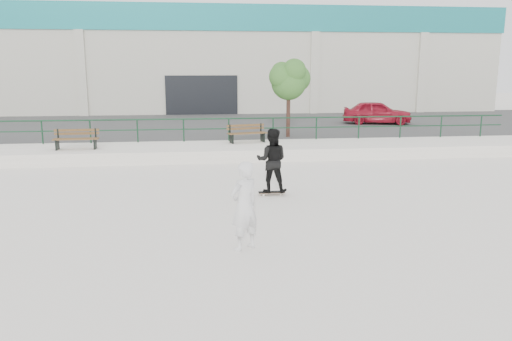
{
  "coord_description": "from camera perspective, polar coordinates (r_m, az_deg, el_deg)",
  "views": [
    {
      "loc": [
        -0.46,
        -11.35,
        3.71
      ],
      "look_at": [
        1.16,
        2.0,
        0.94
      ],
      "focal_mm": 35.0,
      "sensor_mm": 36.0,
      "label": 1
    }
  ],
  "objects": [
    {
      "name": "parking_strip",
      "position": [
        29.56,
        -5.99,
        4.87
      ],
      "size": [
        60.0,
        14.0,
        0.5
      ],
      "primitive_type": "cube",
      "color": "#404040",
      "rests_on": "ground"
    },
    {
      "name": "railing",
      "position": [
        22.29,
        -5.71,
        5.25
      ],
      "size": [
        28.0,
        0.06,
        1.03
      ],
      "color": "#153B24",
      "rests_on": "ledge"
    },
    {
      "name": "seated_skater",
      "position": [
        10.24,
        -1.36,
        -4.08
      ],
      "size": [
        0.81,
        0.75,
        1.87
      ],
      "primitive_type": "imported",
      "rotation": [
        0.0,
        0.0,
        3.74
      ],
      "color": "silver",
      "rests_on": "ground"
    },
    {
      "name": "commercial_building",
      "position": [
        43.35,
        -6.46,
        12.73
      ],
      "size": [
        44.2,
        16.33,
        8.0
      ],
      "color": "beige",
      "rests_on": "ground"
    },
    {
      "name": "skateboard",
      "position": [
        14.86,
        1.79,
        -2.51
      ],
      "size": [
        0.78,
        0.23,
        0.09
      ],
      "rotation": [
        0.0,
        0.0,
        0.02
      ],
      "color": "black",
      "rests_on": "ground"
    },
    {
      "name": "bench_right",
      "position": [
        21.91,
        -1.06,
        4.26
      ],
      "size": [
        1.78,
        0.84,
        0.79
      ],
      "rotation": [
        0.0,
        0.0,
        0.21
      ],
      "color": "#51351B",
      "rests_on": "ledge"
    },
    {
      "name": "standing_skater",
      "position": [
        14.66,
        1.81,
        1.15
      ],
      "size": [
        1.06,
        0.91,
        1.89
      ],
      "primitive_type": "imported",
      "rotation": [
        0.0,
        0.0,
        2.91
      ],
      "color": "black",
      "rests_on": "skateboard"
    },
    {
      "name": "bench_left",
      "position": [
        21.33,
        -19.85,
        3.39
      ],
      "size": [
        1.77,
        0.56,
        0.81
      ],
      "rotation": [
        0.0,
        0.0,
        0.03
      ],
      "color": "#51351B",
      "rests_on": "ledge"
    },
    {
      "name": "ledge",
      "position": [
        21.14,
        -5.57,
        2.18
      ],
      "size": [
        30.0,
        3.0,
        0.5
      ],
      "primitive_type": "cube",
      "color": "silver",
      "rests_on": "ground"
    },
    {
      "name": "red_car",
      "position": [
        30.1,
        13.66,
        6.48
      ],
      "size": [
        4.19,
        2.5,
        1.34
      ],
      "primitive_type": "imported",
      "rotation": [
        0.0,
        0.0,
        1.32
      ],
      "color": "maroon",
      "rests_on": "parking_strip"
    },
    {
      "name": "ground",
      "position": [
        11.95,
        -4.38,
        -6.46
      ],
      "size": [
        120.0,
        120.0,
        0.0
      ],
      "primitive_type": "plane",
      "color": "silver",
      "rests_on": "ground"
    },
    {
      "name": "tree",
      "position": [
        23.6,
        3.82,
        10.44
      ],
      "size": [
        2.04,
        1.82,
        3.63
      ],
      "color": "#422A21",
      "rests_on": "parking_strip"
    }
  ]
}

